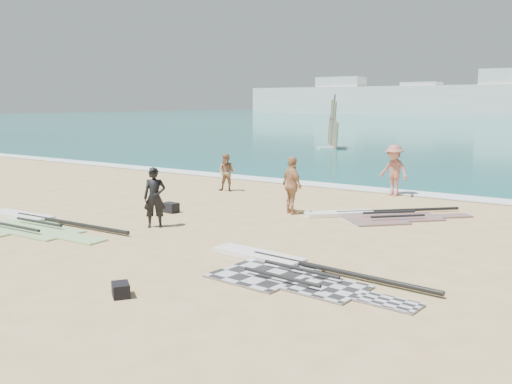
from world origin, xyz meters
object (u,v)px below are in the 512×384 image
Objects in this scene: rig_green at (31,223)px; beachgoer_back at (292,185)px; gear_bag_near at (171,208)px; rig_orange at (375,216)px; beachgoer_left at (227,173)px; gear_bag_far at (121,290)px; rig_grey at (285,269)px; person_wetsuit at (155,198)px; beachgoer_mid at (394,170)px.

rig_green is 3.18× the size of beachgoer_back.
gear_bag_near is at bearing 59.40° from rig_green.
rig_green is 4.36m from gear_bag_near.
rig_orange is 3.00× the size of beachgoer_left.
beachgoer_left is at bearing 82.27° from rig_green.
rig_grey is at bearing 61.50° from gear_bag_far.
gear_bag_far is 0.28× the size of beachgoer_left.
person_wetsuit is 4.61m from beachgoer_back.
gear_bag_far is at bearing 130.09° from beachgoer_back.
gear_bag_near is at bearing 81.81° from person_wetsuit.
person_wetsuit is (-3.78, 4.74, 0.76)m from gear_bag_far.
beachgoer_mid is at bearing 59.10° from rig_orange.
gear_bag_near is at bearing 126.79° from gear_bag_far.
gear_bag_near is 0.33× the size of beachgoer_left.
beachgoer_mid reaches higher than rig_orange.
rig_grey is 2.99× the size of beachgoer_back.
beachgoer_left is at bearing 1.38° from beachgoer_back.
gear_bag_near is (2.09, 3.83, 0.11)m from rig_green.
rig_orange is 7.37m from beachgoer_left.
gear_bag_far is at bearing -73.19° from beachgoer_mid.
beachgoer_mid reaches higher than rig_grey.
gear_bag_far reaches higher than rig_green.
person_wetsuit is at bearing 128.56° from gear_bag_far.
beachgoer_back is at bearing 31.13° from gear_bag_near.
rig_green is at bearing 77.07° from beachgoer_back.
gear_bag_near is (-6.70, 3.52, 0.11)m from rig_grey.
gear_bag_far is 12.97m from beachgoer_left.
rig_green is at bearing -118.58° from gear_bag_near.
gear_bag_near reaches higher than rig_green.
person_wetsuit is 1.14× the size of beachgoer_left.
beachgoer_left is (-1.24, 4.68, 0.62)m from gear_bag_near.
person_wetsuit is 10.13m from beachgoer_mid.
person_wetsuit reaches higher than rig_green.
person_wetsuit is 7.05m from beachgoer_left.
person_wetsuit is at bearing 168.14° from rig_grey.
rig_green is 13.68× the size of gear_bag_far.
gear_bag_far is at bearing -23.90° from rig_green.
rig_green is at bearing -105.18° from beachgoer_mid.
gear_bag_far reaches higher than rig_grey.
beachgoer_mid is at bearing 56.70° from rig_green.
rig_green is 13.33m from beachgoer_mid.
gear_bag_far is 0.25× the size of person_wetsuit.
gear_bag_near reaches higher than rig_orange.
beachgoer_mid reaches higher than beachgoer_back.
beachgoer_left is (-7.18, 1.51, 0.73)m from rig_orange.
beachgoer_mid reaches higher than person_wetsuit.
rig_orange is at bearing 84.50° from gear_bag_far.
beachgoer_mid is (6.90, 11.36, 0.95)m from rig_green.
rig_grey is 1.22× the size of rig_orange.
beachgoer_back is at bearing -49.51° from beachgoer_left.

